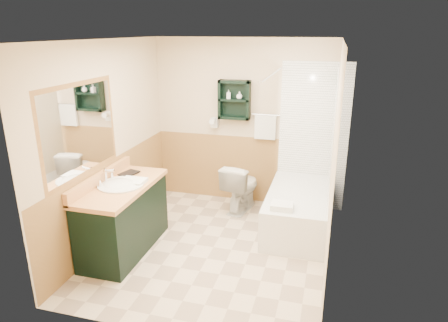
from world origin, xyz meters
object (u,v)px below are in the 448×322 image
hair_dryer (215,122)px  vanity_book (123,164)px  toilet (241,187)px  soap_bottle_a (229,97)px  wall_shelf (234,100)px  soap_bottle_b (239,96)px  bathtub (298,210)px  vanity (124,218)px

hair_dryer → vanity_book: size_ratio=1.04×
hair_dryer → toilet: hair_dryer is taller
vanity_book → soap_bottle_a: soap_bottle_a is taller
wall_shelf → hair_dryer: (-0.30, 0.02, -0.35)m
soap_bottle_a → soap_bottle_b: 0.16m
toilet → vanity_book: 1.75m
vanity_book → toilet: bearing=55.9°
wall_shelf → hair_dryer: wall_shelf is taller
wall_shelf → toilet: 1.25m
hair_dryer → bathtub: hair_dryer is taller
bathtub → vanity_book: size_ratio=6.48×
bathtub → soap_bottle_b: soap_bottle_b is taller
bathtub → soap_bottle_b: 1.77m
soap_bottle_b → hair_dryer: bearing=175.4°
vanity → soap_bottle_a: soap_bottle_a is taller
hair_dryer → bathtub: (1.33, -0.67, -0.94)m
bathtub → soap_bottle_b: size_ratio=14.12×
toilet → soap_bottle_a: 1.30m
vanity → vanity_book: bearing=113.9°
hair_dryer → vanity_book: bearing=-119.0°
hair_dryer → soap_bottle_b: bearing=-4.6°
wall_shelf → soap_bottle_a: (-0.08, -0.01, 0.04)m
vanity_book → soap_bottle_b: bearing=64.6°
vanity → bathtub: (1.92, 1.08, -0.15)m
bathtub → soap_bottle_b: bearing=146.1°
toilet → vanity_book: (-1.24, -1.08, 0.59)m
vanity_book → soap_bottle_b: 1.88m
toilet → soap_bottle_b: soap_bottle_b is taller
hair_dryer → vanity_book: hair_dryer is taller
soap_bottle_a → hair_dryer: bearing=172.2°
vanity → bathtub: 2.21m
vanity_book → vanity: bearing=-51.2°
vanity → soap_bottle_a: 2.23m
vanity_book → soap_bottle_a: (0.98, 1.34, 0.66)m
wall_shelf → toilet: (0.18, -0.27, -1.20)m
bathtub → soap_bottle_a: 1.85m
hair_dryer → soap_bottle_b: size_ratio=2.26×
wall_shelf → hair_dryer: bearing=175.2°
wall_shelf → soap_bottle_b: (0.08, -0.01, 0.06)m
soap_bottle_a → wall_shelf: bearing=3.5°
hair_dryer → soap_bottle_a: 0.45m
wall_shelf → soap_bottle_b: 0.09m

